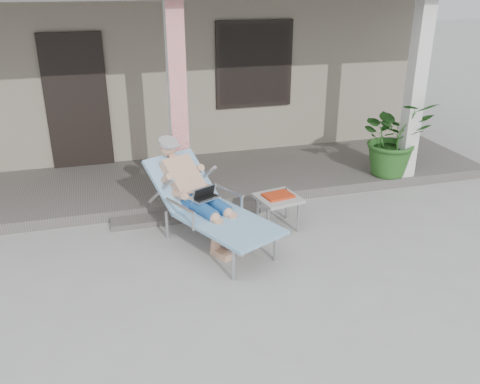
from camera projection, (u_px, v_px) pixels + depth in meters
name	position (u px, v px, depth m)	size (l,w,h in m)	color
ground	(219.00, 294.00, 5.22)	(60.00, 60.00, 0.00)	#9E9E99
house	(142.00, 48.00, 10.31)	(10.40, 5.40, 3.30)	gray
porch_deck	(173.00, 182.00, 7.84)	(10.00, 2.00, 0.15)	#605B56
porch_step	(187.00, 216.00, 6.84)	(2.00, 0.30, 0.07)	#605B56
lounger	(202.00, 182.00, 6.00)	(1.45, 1.98, 1.25)	#B7B7BC
side_table	(278.00, 200.00, 6.47)	(0.60, 0.60, 0.46)	#A0A19C
potted_palm	(394.00, 137.00, 7.75)	(1.07, 0.93, 1.19)	#26591E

